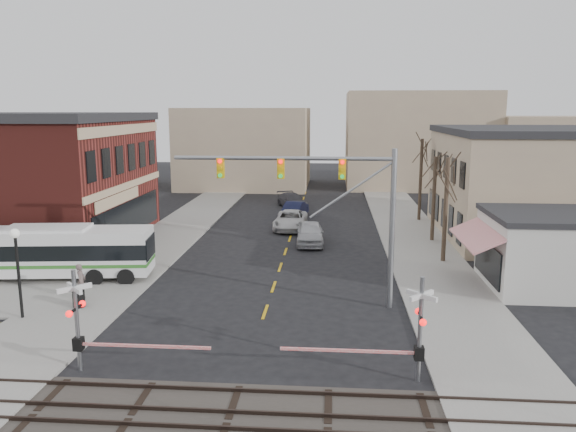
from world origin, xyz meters
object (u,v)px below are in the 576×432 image
Objects in this scene: street_lamp at (17,254)px; pedestrian_far at (109,260)px; rr_crossing_east at (408,330)px; car_c at (291,220)px; car_d at (292,201)px; pedestrian_near at (81,281)px; rr_crossing_west at (88,322)px; traffic_signal_mast at (332,193)px; transit_bus at (49,251)px; car_b at (296,209)px; car_a at (310,233)px; trash_bin at (79,299)px.

pedestrian_far is at bearing 81.05° from street_lamp.
rr_crossing_east is 18.11m from street_lamp.
car_d is (-0.62, 10.40, -0.04)m from car_c.
rr_crossing_west is at bearing -161.05° from pedestrian_near.
transit_bus is at bearing 169.34° from traffic_signal_mast.
street_lamp is 29.10m from car_b.
car_a is at bearing 51.43° from street_lamp.
car_c is at bearing 49.73° from transit_bus.
pedestrian_far is (-0.84, 6.01, 0.32)m from trash_bin.
traffic_signal_mast is 15.18m from street_lamp.
car_b reaches higher than car_d.
transit_bus is 28.53m from car_d.
transit_bus is 2.77× the size of street_lamp.
traffic_signal_mast reaches higher than car_c.
traffic_signal_mast is 5.89× the size of pedestrian_near.
pedestrian_near is at bearing -178.75° from traffic_signal_mast.
street_lamp is 0.87× the size of car_d.
traffic_signal_mast is 1.99× the size of car_c.
rr_crossing_east reaches higher than pedestrian_near.
car_a is 0.98× the size of car_d.
street_lamp is at bearing -73.97° from transit_bus.
rr_crossing_east is at bearing -29.63° from transit_bus.
traffic_signal_mast is at bearing 106.78° from car_b.
traffic_signal_mast reaches higher than pedestrian_far.
car_a is at bearing 101.87° from rr_crossing_east.
transit_bus reaches higher than car_b.
street_lamp is at bearing -131.80° from car_d.
street_lamp is (1.79, -6.22, 1.49)m from transit_bus.
car_b reaches higher than trash_bin.
pedestrian_far is (-10.06, -19.10, 0.10)m from car_b.
rr_crossing_west and rr_crossing_east have the same top height.
pedestrian_far is (-0.44, 4.78, -0.19)m from pedestrian_near.
rr_crossing_west reaches higher than pedestrian_far.
car_d is at bearing -73.64° from car_b.
pedestrian_near is (3.43, -3.37, -0.67)m from transit_bus.
transit_bus is 6.65m from street_lamp.
car_b is (-1.76, 10.40, -0.07)m from car_a.
car_c reaches higher than car_b.
street_lamp reaches higher than car_a.
rr_crossing_east is 21.53m from car_a.
trash_bin is 0.46× the size of pedestrian_near.
rr_crossing_east reaches higher than transit_bus.
rr_crossing_east is at bearing -60.89° from pedestrian_far.
traffic_signal_mast is 2.20× the size of car_d.
car_a is (13.02, 16.33, -2.38)m from street_lamp.
car_d is at bearing 82.21° from rr_crossing_west.
pedestrian_far reaches higher than car_d.
car_b is at bearing -29.52° from pedestrian_near.
street_lamp is 33.72m from car_d.
street_lamp is at bearing -141.59° from trash_bin.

